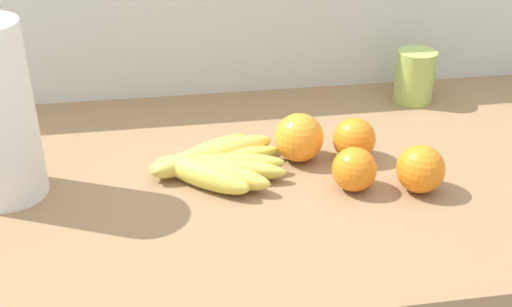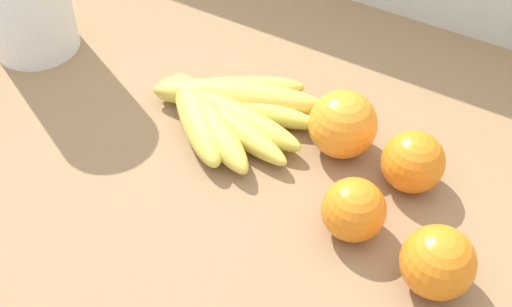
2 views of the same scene
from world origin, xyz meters
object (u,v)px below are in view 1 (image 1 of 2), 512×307
Objects in this scene: banana_bunch at (212,165)px; mug at (415,76)px; orange_far_right at (299,138)px; orange_center at (354,169)px; orange_back_left at (354,139)px; orange_back_right at (420,169)px.

mug is (0.42, 0.23, 0.03)m from banana_bunch.
orange_far_right is (0.15, 0.03, 0.02)m from banana_bunch.
orange_center is 0.10m from orange_back_left.
mug reaches higher than orange_center.
orange_back_left is 0.96× the size of orange_back_right.
orange_back_left is 0.28m from mug.
banana_bunch is 2.15× the size of mug.
orange_far_right is 1.10× the size of orange_back_right.
orange_far_right is 0.20m from orange_back_right.
banana_bunch is at bearing -175.26° from orange_back_left.
orange_back_right is (0.07, -0.11, 0.00)m from orange_back_left.
orange_back_left is 0.13m from orange_back_right.
orange_center is at bearing -59.14° from orange_far_right.
orange_far_right is at bearing 120.86° from orange_center.
banana_bunch is 0.48m from mug.
banana_bunch is at bearing -151.48° from mug.
banana_bunch is at bearing -168.55° from orange_far_right.
banana_bunch is at bearing 160.33° from orange_center.
mug reaches higher than orange_far_right.
mug is at bearing 28.52° from banana_bunch.
orange_back_right is at bearing -17.13° from banana_bunch.
orange_center is at bearing -106.68° from orange_back_left.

